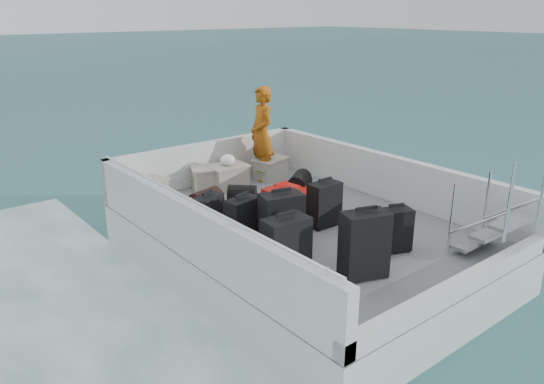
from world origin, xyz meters
The scene contains 23 objects.
ground centered at (0.00, 0.00, 0.00)m, with size 160.00×160.00×0.00m, color #15454C.
ferry_hull centered at (0.00, 0.00, 0.30)m, with size 3.60×5.00×0.60m, color silver.
deck centered at (0.00, 0.00, 0.61)m, with size 3.30×4.70×0.02m, color slate.
deck_fittings centered at (0.35, -0.32, 0.99)m, with size 3.60×5.00×0.90m.
suitcase_0 centered at (-1.26, -1.12, 1.00)m, with size 0.49×0.28×0.76m, color black.
suitcase_1 centered at (-1.06, -0.06, 0.94)m, with size 0.42×0.24×0.63m, color black.
suitcase_2 centered at (-1.28, 0.37, 0.92)m, with size 0.41×0.25×0.60m, color black.
suitcase_3 centered at (-0.50, -1.53, 1.00)m, with size 0.50×0.29×0.76m, color black.
suitcase_4 centered at (-0.77, -0.45, 0.99)m, with size 0.50×0.30×0.73m, color black.
suitcase_5 centered at (-0.42, -0.03, 0.94)m, with size 0.46×0.28×0.64m, color #A9140D.
suitcase_6 centered at (0.30, -1.32, 0.89)m, with size 0.39×0.23×0.54m, color black.
suitcase_7 centered at (0.19, -0.21, 0.93)m, with size 0.44×0.25×0.61m, color black.
suitcase_8 centered at (0.46, 0.42, 0.76)m, with size 0.47×0.71×0.28m, color #A9140D.
duffel_0 centered at (-0.90, 1.04, 0.78)m, with size 0.44×0.30×0.32m, color black, non-canonical shape.
duffel_1 centered at (-0.39, 0.88, 0.78)m, with size 0.40×0.30×0.32m, color black, non-canonical shape.
duffel_2 centered at (0.67, 0.82, 0.78)m, with size 0.49×0.30×0.32m, color black, non-canonical shape.
crate_0 centered at (-1.30, 2.08, 0.79)m, with size 0.58×0.40×0.35m, color #9E9A8A.
crate_1 centered at (-0.16, 2.08, 0.79)m, with size 0.57×0.40×0.35m, color #9E9A8A.
crate_2 centered at (0.12, 1.97, 0.80)m, with size 0.59×0.40×0.35m, color #9E9A8A.
crate_3 centered at (0.98, 1.92, 0.78)m, with size 0.55×0.38×0.33m, color #9E9A8A.
yellow_bag centered at (1.04, 2.14, 0.73)m, with size 0.28×0.26×0.22m, color yellow.
white_bag centered at (0.12, 1.97, 1.06)m, with size 0.24×0.24×0.18m, color white.
passenger centered at (0.84, 1.99, 1.42)m, with size 0.59×0.38×1.60m, color orange.
Camera 1 is at (-4.56, -4.97, 3.42)m, focal length 35.00 mm.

